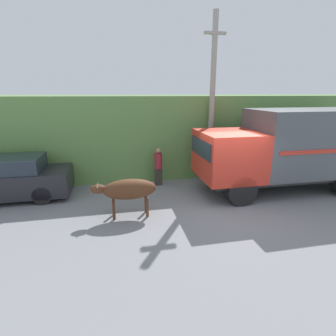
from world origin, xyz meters
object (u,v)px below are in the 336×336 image
object	(u,v)px
parked_suv	(4,179)
pedestrian_on_hill	(158,165)
utility_pole	(212,99)
cargo_truck	(293,147)
brown_cow	(128,190)

from	to	relation	value
parked_suv	pedestrian_on_hill	xyz separation A→B (m)	(5.79, 0.41, 0.11)
parked_suv	utility_pole	xyz separation A→B (m)	(8.18, 0.74, 2.81)
parked_suv	cargo_truck	bearing A→B (deg)	-4.58
pedestrian_on_hill	cargo_truck	bearing A→B (deg)	148.04
parked_suv	utility_pole	bearing A→B (deg)	6.86
cargo_truck	parked_suv	bearing A→B (deg)	175.96
brown_cow	utility_pole	size ratio (longest dim) A/B	0.30
parked_suv	pedestrian_on_hill	bearing A→B (deg)	5.75
pedestrian_on_hill	brown_cow	bearing A→B (deg)	47.73
brown_cow	pedestrian_on_hill	world-z (taller)	pedestrian_on_hill
cargo_truck	utility_pole	size ratio (longest dim) A/B	1.03
cargo_truck	parked_suv	xyz separation A→B (m)	(-10.87, 1.19, -1.00)
parked_suv	utility_pole	world-z (taller)	utility_pole
cargo_truck	utility_pole	xyz separation A→B (m)	(-2.69, 1.93, 1.81)
pedestrian_on_hill	utility_pole	distance (m)	3.62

